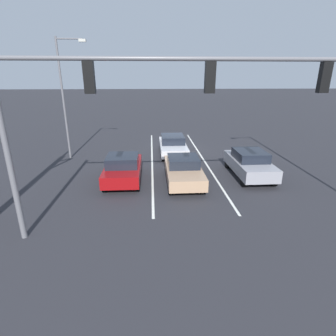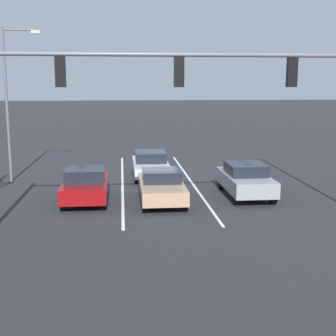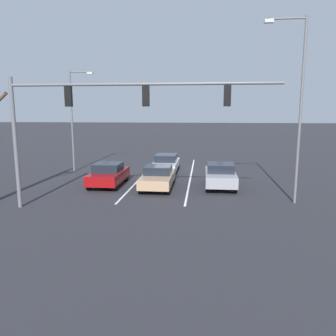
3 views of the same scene
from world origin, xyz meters
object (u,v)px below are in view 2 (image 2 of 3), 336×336
Objects in this scene: traffic_signal_gantry at (109,91)px; street_lamp_right_shoulder at (10,94)px; car_maroon_rightlane_front at (86,185)px; car_silver_midlane_second at (151,164)px; car_gray_leftlane_front at (245,179)px; car_tan_midlane_front at (161,186)px.

street_lamp_right_shoulder is at bearing -62.23° from traffic_signal_gantry.
car_maroon_rightlane_front is 0.51× the size of street_lamp_right_shoulder.
car_silver_midlane_second is (-3.21, -5.31, -0.03)m from car_maroon_rightlane_front.
traffic_signal_gantry reaches higher than car_gray_leftlane_front.
car_maroon_rightlane_front is (7.31, 0.31, -0.04)m from car_gray_leftlane_front.
traffic_signal_gantry is (2.10, 4.99, 4.24)m from car_tan_midlane_front.
car_maroon_rightlane_front is (3.34, -0.34, 0.04)m from car_tan_midlane_front.
car_tan_midlane_front is 5.65m from car_silver_midlane_second.
car_tan_midlane_front is 1.02× the size of car_gray_leftlane_front.
street_lamp_right_shoulder is at bearing -21.58° from car_gray_leftlane_front.
car_silver_midlane_second is 11.61m from traffic_signal_gantry.
street_lamp_right_shoulder is at bearing -34.75° from car_tan_midlane_front.
traffic_signal_gantry is at bearing 67.19° from car_tan_midlane_front.
car_tan_midlane_front is 9.88m from street_lamp_right_shoulder.
car_maroon_rightlane_front is at bearing -76.90° from traffic_signal_gantry.
car_gray_leftlane_front is at bearing -177.55° from car_maroon_rightlane_front.
traffic_signal_gantry is (1.97, 10.64, 4.22)m from car_silver_midlane_second.
traffic_signal_gantry reaches higher than car_tan_midlane_front.
car_silver_midlane_second is 0.36× the size of traffic_signal_gantry.
car_maroon_rightlane_front reaches higher than car_tan_midlane_front.
car_gray_leftlane_front is at bearing 158.42° from street_lamp_right_shoulder.
street_lamp_right_shoulder is (7.32, 0.48, 3.90)m from car_silver_midlane_second.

